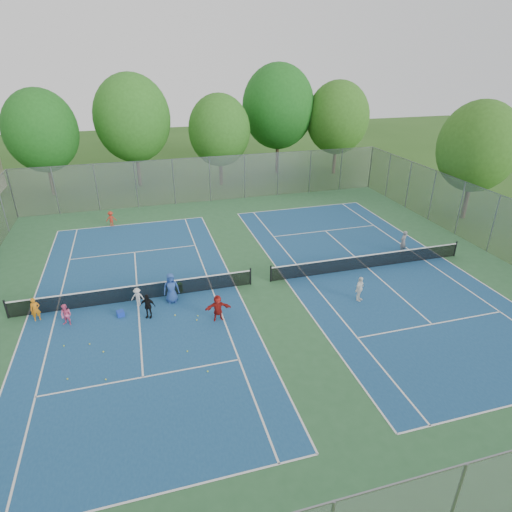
{
  "coord_description": "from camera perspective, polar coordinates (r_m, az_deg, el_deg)",
  "views": [
    {
      "loc": [
        -6.28,
        -21.02,
        12.22
      ],
      "look_at": [
        0.0,
        1.0,
        1.3
      ],
      "focal_mm": 30.0,
      "sensor_mm": 36.0,
      "label": 1
    }
  ],
  "objects": [
    {
      "name": "tennis_ball_10",
      "position": [
        22.84,
        -5.27,
        -6.86
      ],
      "size": [
        0.07,
        0.07,
        0.07
      ],
      "primitive_type": "sphere",
      "color": "#C7DE33",
      "rests_on": "ground"
    },
    {
      "name": "court_left",
      "position": [
        24.31,
        -15.48,
        -5.66
      ],
      "size": [
        10.97,
        23.77,
        0.01
      ],
      "primitive_type": "cube",
      "color": "navy",
      "rests_on": "court_pad"
    },
    {
      "name": "tennis_ball_3",
      "position": [
        22.5,
        -10.75,
        -7.8
      ],
      "size": [
        0.07,
        0.07,
        0.07
      ],
      "primitive_type": "sphere",
      "color": "#F0F138",
      "rests_on": "ground"
    },
    {
      "name": "ball_crate",
      "position": [
        23.11,
        -17.61,
        -7.33
      ],
      "size": [
        0.42,
        0.42,
        0.3
      ],
      "primitive_type": "cube",
      "rotation": [
        0.0,
        0.0,
        0.23
      ],
      "color": "#1839BA",
      "rests_on": "ground"
    },
    {
      "name": "student_e",
      "position": [
        23.32,
        -11.25,
        -4.21
      ],
      "size": [
        0.84,
        0.55,
        1.71
      ],
      "primitive_type": "imported",
      "rotation": [
        0.0,
        0.0,
        0.01
      ],
      "color": "#284B95",
      "rests_on": "ground"
    },
    {
      "name": "court_pad",
      "position": [
        25.1,
        0.63,
        -3.61
      ],
      "size": [
        32.0,
        32.0,
        0.01
      ],
      "primitive_type": "cube",
      "color": "#2D5F36",
      "rests_on": "ground"
    },
    {
      "name": "tennis_ball_1",
      "position": [
        18.81,
        -6.45,
        -15.08
      ],
      "size": [
        0.07,
        0.07,
        0.07
      ],
      "primitive_type": "sphere",
      "color": "#C9F238",
      "rests_on": "ground"
    },
    {
      "name": "student_c",
      "position": [
        23.53,
        -15.51,
        -5.31
      ],
      "size": [
        0.75,
        0.52,
        1.06
      ],
      "primitive_type": "imported",
      "rotation": [
        0.0,
        0.0,
        -0.2
      ],
      "color": "beige",
      "rests_on": "ground"
    },
    {
      "name": "tennis_ball_0",
      "position": [
        23.16,
        -17.6,
        -7.6
      ],
      "size": [
        0.07,
        0.07,
        0.07
      ],
      "primitive_type": "sphere",
      "color": "#CBE234",
      "rests_on": "ground"
    },
    {
      "name": "tennis_ball_9",
      "position": [
        21.95,
        -7.91,
        -8.49
      ],
      "size": [
        0.07,
        0.07,
        0.07
      ],
      "primitive_type": "sphere",
      "color": "yellow",
      "rests_on": "ground"
    },
    {
      "name": "tennis_ball_6",
      "position": [
        19.98,
        -9.14,
        -12.47
      ],
      "size": [
        0.07,
        0.07,
        0.07
      ],
      "primitive_type": "sphere",
      "color": "#BEE435",
      "rests_on": "ground"
    },
    {
      "name": "fence_north",
      "position": [
        38.91,
        -6.16,
        10.13
      ],
      "size": [
        32.0,
        0.1,
        4.0
      ],
      "primitive_type": "cube",
      "color": "gray",
      "rests_on": "ground"
    },
    {
      "name": "tennis_ball_8",
      "position": [
        21.57,
        -21.3,
        -10.92
      ],
      "size": [
        0.07,
        0.07,
        0.07
      ],
      "primitive_type": "sphere",
      "color": "gold",
      "rests_on": "ground"
    },
    {
      "name": "net_left",
      "position": [
        24.09,
        -15.6,
        -4.77
      ],
      "size": [
        12.87,
        0.1,
        0.91
      ],
      "primitive_type": "cube",
      "color": "black",
      "rests_on": "ground"
    },
    {
      "name": "student_f",
      "position": [
        21.56,
        -5.11,
        -6.9
      ],
      "size": [
        1.32,
        0.49,
        1.4
      ],
      "primitive_type": "imported",
      "rotation": [
        0.0,
        0.0,
        -0.06
      ],
      "color": "maroon",
      "rests_on": "ground"
    },
    {
      "name": "ball_hopper",
      "position": [
        24.42,
        -10.19,
        -4.22
      ],
      "size": [
        0.35,
        0.35,
        0.56
      ],
      "primitive_type": "cube",
      "rotation": [
        0.0,
        0.0,
        0.28
      ],
      "color": "#268C2B",
      "rests_on": "ground"
    },
    {
      "name": "court_right",
      "position": [
        27.69,
        14.66,
        -1.55
      ],
      "size": [
        10.97,
        23.77,
        0.01
      ],
      "primitive_type": "cube",
      "color": "navy",
      "rests_on": "court_pad"
    },
    {
      "name": "tree_nw",
      "position": [
        44.16,
        -26.74,
        14.67
      ],
      "size": [
        6.4,
        6.4,
        9.58
      ],
      "color": "#443326",
      "rests_on": "ground"
    },
    {
      "name": "fence_east",
      "position": [
        32.28,
        29.09,
        3.74
      ],
      "size": [
        0.1,
        32.0,
        4.0
      ],
      "primitive_type": "cube",
      "rotation": [
        0.0,
        0.0,
        1.57
      ],
      "color": "gray",
      "rests_on": "ground"
    },
    {
      "name": "tennis_ball_7",
      "position": [
        21.91,
        -24.23,
        -10.9
      ],
      "size": [
        0.07,
        0.07,
        0.07
      ],
      "primitive_type": "sphere",
      "color": "#AACE30",
      "rests_on": "ground"
    },
    {
      "name": "net_right",
      "position": [
        27.5,
        14.76,
        -0.73
      ],
      "size": [
        12.87,
        0.1,
        0.91
      ],
      "primitive_type": "cube",
      "color": "black",
      "rests_on": "ground"
    },
    {
      "name": "tennis_ball_2",
      "position": [
        22.27,
        -7.77,
        -7.94
      ],
      "size": [
        0.07,
        0.07,
        0.07
      ],
      "primitive_type": "sphere",
      "color": "#B1D832",
      "rests_on": "ground"
    },
    {
      "name": "ground",
      "position": [
        25.11,
        0.63,
        -3.63
      ],
      "size": [
        120.0,
        120.0,
        0.0
      ],
      "primitive_type": "plane",
      "color": "#295219",
      "rests_on": "ground"
    },
    {
      "name": "tree_side_e",
      "position": [
        37.56,
        27.48,
        12.8
      ],
      "size": [
        6.0,
        6.0,
        9.2
      ],
      "color": "#443326",
      "rests_on": "ground"
    },
    {
      "name": "student_d",
      "position": [
        22.36,
        -14.24,
        -6.48
      ],
      "size": [
        0.85,
        0.57,
        1.34
      ],
      "primitive_type": "imported",
      "rotation": [
        0.0,
        0.0,
        -0.34
      ],
      "color": "black",
      "rests_on": "ground"
    },
    {
      "name": "student_b",
      "position": [
        23.12,
        -23.99,
        -7.2
      ],
      "size": [
        0.7,
        0.64,
        1.16
      ],
      "primitive_type": "imported",
      "rotation": [
        0.0,
        0.0,
        -0.45
      ],
      "color": "#ED5C8E",
      "rests_on": "ground"
    },
    {
      "name": "tennis_ball_4",
      "position": [
        19.34,
        -19.39,
        -15.31
      ],
      "size": [
        0.07,
        0.07,
        0.07
      ],
      "primitive_type": "sphere",
      "color": "gold",
      "rests_on": "ground"
    },
    {
      "name": "tree_ne",
      "position": [
        48.39,
        10.83,
        17.65
      ],
      "size": [
        6.6,
        6.6,
        9.77
      ],
      "color": "#443326",
      "rests_on": "ground"
    },
    {
      "name": "student_a",
      "position": [
        24.14,
        -27.34,
        -6.36
      ],
      "size": [
        0.52,
        0.41,
        1.26
      ],
      "primitive_type": "imported",
      "rotation": [
        0.0,
        0.0,
        0.27
      ],
      "color": "orange",
      "rests_on": "ground"
    },
    {
      "name": "instructor",
      "position": [
        30.19,
        19.03,
        1.79
      ],
      "size": [
        0.68,
        0.58,
        1.58
      ],
      "primitive_type": "imported",
      "rotation": [
        0.0,
        0.0,
        3.56
      ],
      "color": "gray",
      "rests_on": "ground"
    },
    {
      "name": "tree_nc",
      "position": [
        43.36,
        -4.91,
        16.35
      ],
      "size": [
        6.0,
        6.0,
        8.85
      ],
      "color": "#443326",
      "rests_on": "ground"
    },
    {
      "name": "tree_nr",
      "position": [
        47.82,
        2.98,
        19.25
      ],
      "size": [
        7.6,
        7.6,
        11.42
      ],
      "color": "#443326",
      "rests_on": "ground"
    },
    {
      "name": "tennis_ball_5",
      "position": [
        20.87,
        -19.68,
        -11.97
      ],
      "size": [
        0.07,
        0.07,
        0.07
      ],
      "primitive_type": "sphere",
      "color": "#D5E435",
      "rests_on": "ground"
    },
    {
      "name": "child_far_baseline",
      "position": [
        35.0,
        -18.76,
        4.72
      ],
      "size": [
        0.78,
        0.46,
        1.2
      ],
      "primitive_type": "imported",
      "rotation": [
        0.0,
        0.0,
        3.13
      ],
      "color": "#B42B19",
      "rests_on": "ground"
    },
    {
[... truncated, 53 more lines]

